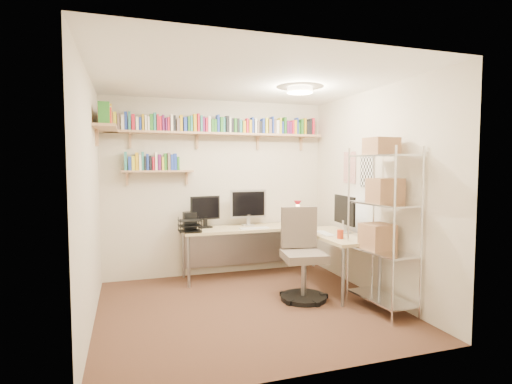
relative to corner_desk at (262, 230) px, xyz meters
The scene contains 6 objects.
ground 1.27m from the corner_desk, 116.98° to the right, with size 3.20×3.20×0.00m, color #452C1D.
room_shell 1.36m from the corner_desk, 116.79° to the right, with size 3.24×3.04×2.52m.
wall_shelves 1.63m from the corner_desk, 158.26° to the left, with size 3.12×1.09×0.80m.
corner_desk is the anchor object (origin of this frame).
office_chair 0.90m from the corner_desk, 74.87° to the right, with size 0.57×0.58×1.08m.
wire_rack 1.75m from the corner_desk, 58.83° to the right, with size 0.44×0.80×1.88m.
Camera 1 is at (-1.26, -4.15, 1.59)m, focal length 28.00 mm.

